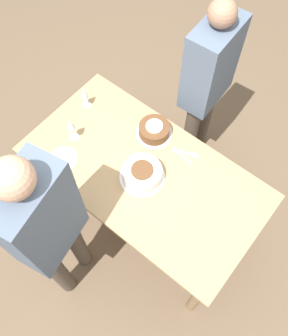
% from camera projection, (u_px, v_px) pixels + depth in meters
% --- Properties ---
extents(ground_plane, '(12.00, 12.00, 0.00)m').
position_uv_depth(ground_plane, '(144.00, 213.00, 3.09)').
color(ground_plane, brown).
extents(dining_table, '(1.60, 0.85, 0.75)m').
position_uv_depth(dining_table, '(144.00, 179.00, 2.53)').
color(dining_table, tan).
rests_on(dining_table, ground_plane).
extents(cake_center_white, '(0.29, 0.29, 0.11)m').
position_uv_depth(cake_center_white, '(142.00, 174.00, 2.37)').
color(cake_center_white, white).
rests_on(cake_center_white, dining_table).
extents(cake_front_chocolate, '(0.25, 0.25, 0.10)m').
position_uv_depth(cake_front_chocolate, '(154.00, 130.00, 2.53)').
color(cake_front_chocolate, white).
rests_on(cake_front_chocolate, dining_table).
extents(wine_glass_near, '(0.07, 0.07, 0.21)m').
position_uv_depth(wine_glass_near, '(71.00, 125.00, 2.43)').
color(wine_glass_near, silver).
rests_on(wine_glass_near, dining_table).
extents(wine_glass_far, '(0.07, 0.07, 0.19)m').
position_uv_depth(wine_glass_far, '(84.00, 93.00, 2.57)').
color(wine_glass_far, silver).
rests_on(wine_glass_far, dining_table).
extents(dessert_plate_right, '(0.19, 0.19, 0.01)m').
position_uv_depth(dessert_plate_right, '(63.00, 159.00, 2.47)').
color(dessert_plate_right, white).
rests_on(dessert_plate_right, dining_table).
extents(fork_pile, '(0.18, 0.10, 0.01)m').
position_uv_depth(fork_pile, '(185.00, 154.00, 2.49)').
color(fork_pile, silver).
rests_on(fork_pile, dining_table).
extents(person_cutting, '(0.24, 0.41, 1.56)m').
position_uv_depth(person_cutting, '(208.00, 78.00, 2.56)').
color(person_cutting, '#4C4238').
rests_on(person_cutting, ground_plane).
extents(person_watching, '(0.29, 0.43, 1.70)m').
position_uv_depth(person_watching, '(46.00, 227.00, 1.96)').
color(person_watching, '#4C4238').
rests_on(person_watching, ground_plane).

